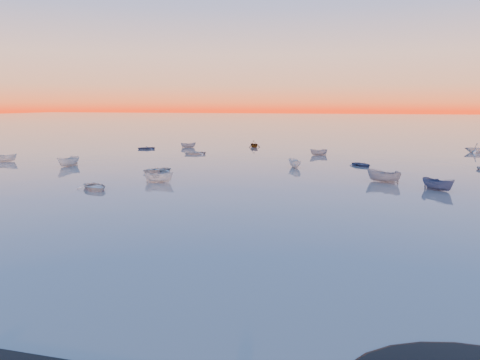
% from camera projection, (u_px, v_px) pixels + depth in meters
% --- Properties ---
extents(ground, '(600.00, 600.00, 0.00)m').
position_uv_depth(ground, '(316.00, 140.00, 115.23)').
color(ground, '#70645D').
rests_on(ground, ground).
extents(mud_lobes, '(140.00, 6.00, 0.07)m').
position_uv_depth(mud_lobes, '(57.00, 328.00, 19.00)').
color(mud_lobes, black).
rests_on(mud_lobes, ground).
extents(moored_fleet, '(124.00, 58.00, 1.20)m').
position_uv_depth(moored_fleet, '(284.00, 164.00, 70.45)').
color(moored_fleet, silver).
rests_on(moored_fleet, ground).
extents(boat_near_left, '(3.92, 4.31, 1.03)m').
position_uv_depth(boat_near_left, '(95.00, 189.00, 49.61)').
color(boat_near_left, silver).
rests_on(boat_near_left, ground).
extents(boat_near_center, '(1.95, 3.62, 1.19)m').
position_uv_depth(boat_near_center, '(159.00, 182.00, 54.20)').
color(boat_near_center, silver).
rests_on(boat_near_center, ground).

